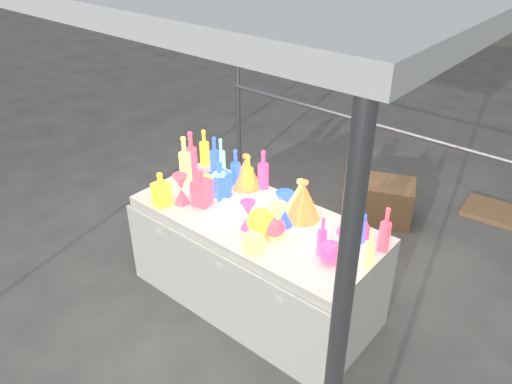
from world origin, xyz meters
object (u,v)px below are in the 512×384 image
Objects in this scene: cardboard_box_closed at (383,201)px; bottle_0 at (204,147)px; lampshade_0 at (246,171)px; decanter_0 at (161,189)px; display_table at (255,260)px; hourglass_0 at (181,189)px; globe_0 at (261,223)px.

bottle_0 is at bearing -152.88° from cardboard_box_closed.
lampshade_0 is at bearing -7.69° from bottle_0.
bottle_0 reaches higher than decanter_0.
lampshade_0 reaches higher than display_table.
display_table is at bearing 20.05° from hourglass_0.
decanter_0 is 0.98× the size of lampshade_0.
bottle_0 is at bearing 171.23° from lampshade_0.
hourglass_0 reaches higher than cardboard_box_closed.
display_table is 5.96× the size of bottle_0.
cardboard_box_closed is 1.87m from globe_0.
hourglass_0 reaches higher than display_table.
decanter_0 is at bearing -130.66° from hourglass_0.
lampshade_0 is at bearing 138.91° from display_table.
cardboard_box_closed is 2.09m from hourglass_0.
globe_0 is (-0.06, -1.76, 0.63)m from cardboard_box_closed.
display_table is 7.99× the size of hourglass_0.
cardboard_box_closed is 1.61m from lampshade_0.
decanter_0 reaches higher than hourglass_0.
lampshade_0 is (-0.54, -1.35, 0.69)m from cardboard_box_closed.
cardboard_box_closed is at bearing 88.13° from globe_0.
bottle_0 is 1.17× the size of decanter_0.
globe_0 is (0.77, 0.19, -0.05)m from decanter_0.
bottle_0 is at bearing 119.82° from hourglass_0.
hourglass_0 is (-0.74, -1.84, 0.67)m from cardboard_box_closed.
lampshade_0 is (-0.33, 0.29, 0.51)m from display_table.
globe_0 is (0.68, 0.08, -0.04)m from hourglass_0.
bottle_0 reaches higher than globe_0.
bottle_0 reaches higher than display_table.
decanter_0 is 0.14m from hourglass_0.
lampshade_0 is at bearing -135.09° from cardboard_box_closed.
display_table is 9.51× the size of globe_0.
globe_0 is at bearing -41.19° from lampshade_0.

